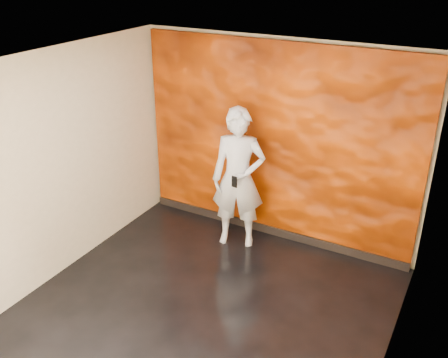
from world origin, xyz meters
The scene contains 5 objects.
room centered at (0.00, 0.00, 1.40)m, with size 4.02×4.02×2.81m.
feature_wall centered at (0.00, 1.96, 1.38)m, with size 3.90×0.06×2.75m, color #DD4B00.
baseboard centered at (0.00, 1.92, 0.06)m, with size 3.90×0.04×0.12m, color black.
man centered at (-0.33, 1.52, 0.98)m, with size 0.71×0.47×1.96m, color #A5A9B5.
phone centered at (-0.26, 1.26, 1.06)m, with size 0.08×0.02×0.15m, color black.
Camera 1 is at (2.40, -3.88, 3.83)m, focal length 40.00 mm.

